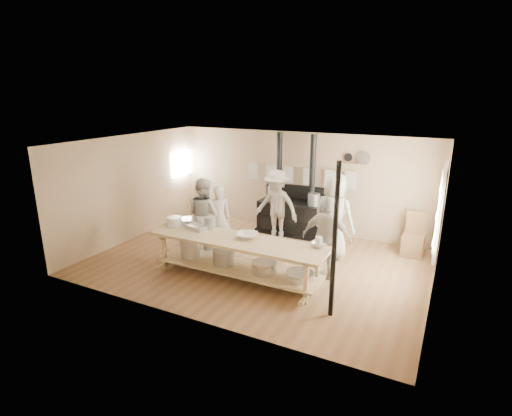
% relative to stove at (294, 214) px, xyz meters
% --- Properties ---
extents(ground, '(7.00, 7.00, 0.00)m').
position_rel_stove_xyz_m(ground, '(0.01, -2.12, -0.52)').
color(ground, brown).
rests_on(ground, ground).
extents(room_shell, '(7.00, 7.00, 7.00)m').
position_rel_stove_xyz_m(room_shell, '(0.01, -2.12, 1.10)').
color(room_shell, tan).
rests_on(room_shell, ground).
extents(window_right, '(0.09, 1.50, 1.65)m').
position_rel_stove_xyz_m(window_right, '(3.48, -1.52, 0.98)').
color(window_right, beige).
rests_on(window_right, ground).
extents(left_opening, '(0.00, 0.90, 0.90)m').
position_rel_stove_xyz_m(left_opening, '(-3.44, -0.12, 1.08)').
color(left_opening, white).
rests_on(left_opening, ground).
extents(stove, '(1.90, 0.75, 2.60)m').
position_rel_stove_xyz_m(stove, '(0.00, 0.00, 0.00)').
color(stove, black).
rests_on(stove, ground).
extents(towel_rail, '(3.00, 0.04, 0.47)m').
position_rel_stove_xyz_m(towel_rail, '(0.01, 0.28, 1.04)').
color(towel_rail, tan).
rests_on(towel_rail, ground).
extents(back_wall_shelf, '(0.63, 0.14, 0.32)m').
position_rel_stove_xyz_m(back_wall_shelf, '(1.47, 0.32, 1.48)').
color(back_wall_shelf, tan).
rests_on(back_wall_shelf, ground).
extents(prep_table, '(3.60, 0.90, 0.85)m').
position_rel_stove_xyz_m(prep_table, '(-0.00, -3.02, -0.00)').
color(prep_table, tan).
rests_on(prep_table, ground).
extents(support_post, '(0.08, 0.08, 2.60)m').
position_rel_stove_xyz_m(support_post, '(2.06, -3.47, 0.78)').
color(support_post, black).
rests_on(support_post, ground).
extents(cook_far_left, '(0.67, 0.65, 1.55)m').
position_rel_stove_xyz_m(cook_far_left, '(-1.10, -1.89, 0.26)').
color(cook_far_left, '#A9A395').
rests_on(cook_far_left, ground).
extents(cook_left, '(1.00, 0.88, 1.72)m').
position_rel_stove_xyz_m(cook_left, '(-1.41, -2.02, 0.34)').
color(cook_left, '#A9A395').
rests_on(cook_left, ground).
extents(cook_center, '(1.02, 0.75, 1.92)m').
position_rel_stove_xyz_m(cook_center, '(1.36, -1.10, 0.44)').
color(cook_center, '#A9A395').
rests_on(cook_center, ground).
extents(cook_right, '(0.99, 0.42, 1.68)m').
position_rel_stove_xyz_m(cook_right, '(1.54, -2.15, 0.32)').
color(cook_right, '#A9A395').
rests_on(cook_right, ground).
extents(cook_by_window, '(1.19, 0.74, 1.78)m').
position_rel_stove_xyz_m(cook_by_window, '(-0.20, -0.66, 0.37)').
color(cook_by_window, '#A9A395').
rests_on(cook_by_window, ground).
extents(chair, '(0.48, 0.48, 1.00)m').
position_rel_stove_xyz_m(chair, '(2.98, -0.15, -0.23)').
color(chair, brown).
rests_on(chair, ground).
extents(bowl_white_a, '(0.43, 0.43, 0.08)m').
position_rel_stove_xyz_m(bowl_white_a, '(-1.54, -2.69, 0.37)').
color(bowl_white_a, white).
rests_on(bowl_white_a, prep_table).
extents(bowl_steel_a, '(0.49, 0.49, 0.11)m').
position_rel_stove_xyz_m(bowl_steel_a, '(-1.54, -2.75, 0.38)').
color(bowl_steel_a, silver).
rests_on(bowl_steel_a, prep_table).
extents(bowl_white_b, '(0.49, 0.49, 0.10)m').
position_rel_stove_xyz_m(bowl_white_b, '(0.17, -2.87, 0.38)').
color(bowl_white_b, white).
rests_on(bowl_white_b, prep_table).
extents(bowl_steel_b, '(0.35, 0.35, 0.09)m').
position_rel_stove_xyz_m(bowl_steel_b, '(1.56, -2.69, 0.37)').
color(bowl_steel_b, silver).
rests_on(bowl_steel_b, prep_table).
extents(roasting_pan, '(0.44, 0.33, 0.09)m').
position_rel_stove_xyz_m(roasting_pan, '(-1.00, -2.90, 0.37)').
color(roasting_pan, '#B2B2B7').
rests_on(roasting_pan, prep_table).
extents(mixing_bowl_large, '(0.42, 0.42, 0.12)m').
position_rel_stove_xyz_m(mixing_bowl_large, '(-1.35, -2.69, 0.39)').
color(mixing_bowl_large, silver).
rests_on(mixing_bowl_large, prep_table).
extents(bucket_galv, '(0.27, 0.27, 0.24)m').
position_rel_stove_xyz_m(bucket_galv, '(-0.80, -2.70, 0.45)').
color(bucket_galv, gray).
rests_on(bucket_galv, prep_table).
extents(deep_bowl_enamel, '(0.33, 0.33, 0.20)m').
position_rel_stove_xyz_m(deep_bowl_enamel, '(-1.54, -2.94, 0.43)').
color(deep_bowl_enamel, white).
rests_on(deep_bowl_enamel, prep_table).
extents(pitcher, '(0.14, 0.14, 0.19)m').
position_rel_stove_xyz_m(pitcher, '(1.56, -2.69, 0.42)').
color(pitcher, white).
rests_on(pitcher, prep_table).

